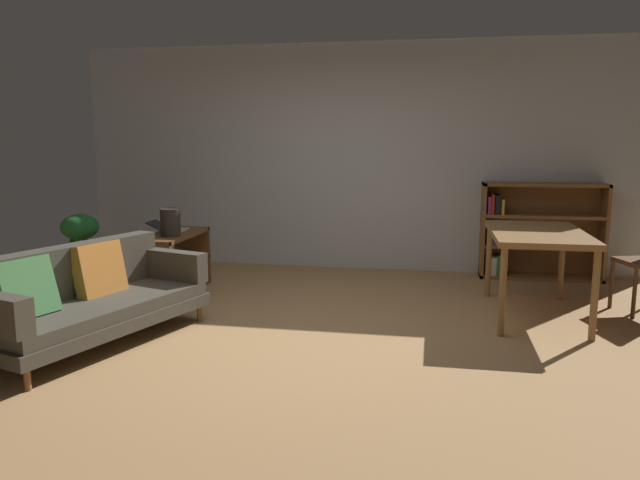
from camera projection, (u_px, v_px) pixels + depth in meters
ground_plane at (312, 334)px, 4.92m from camera, size 8.16×8.16×0.00m
back_wall_panel at (355, 158)px, 7.32m from camera, size 6.80×0.10×2.70m
fabric_couch at (85, 296)px, 4.65m from camera, size 1.28×1.98×0.76m
media_console at (174, 263)px, 6.20m from camera, size 0.40×1.03×0.62m
open_laptop at (170, 228)px, 6.33m from camera, size 0.39×0.30×0.10m
desk_speaker at (170, 222)px, 5.97m from camera, size 0.20×0.20×0.27m
potted_floor_plant at (81, 243)px, 6.21m from camera, size 0.50×0.46×0.81m
dining_table at (537, 240)px, 5.32m from camera, size 0.79×1.37×0.77m
bookshelf at (534, 231)px, 6.89m from camera, size 1.34×0.34×1.09m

